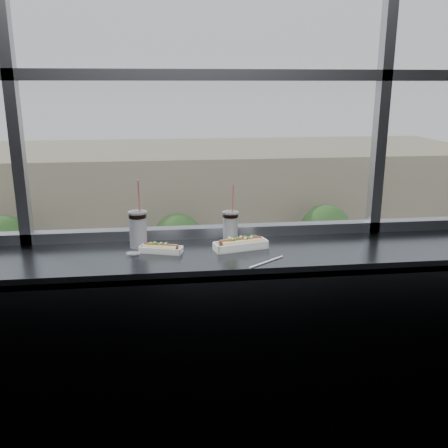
{
  "coord_description": "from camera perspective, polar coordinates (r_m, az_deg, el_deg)",
  "views": [
    {
      "loc": [
        -0.24,
        -1.26,
        1.95
      ],
      "look_at": [
        0.07,
        1.23,
        1.25
      ],
      "focal_mm": 40.0,
      "sensor_mm": 36.0,
      "label": 1
    }
  ],
  "objects": [
    {
      "name": "car_near_d",
      "position": [
        23.35,
        12.34,
        -15.41
      ],
      "size": [
        2.78,
        6.02,
        1.96
      ],
      "primitive_type": "imported",
      "rotation": [
        0.0,
        0.0,
        1.52
      ],
      "color": "white",
      "rests_on": "street_asphalt"
    },
    {
      "name": "car_far_b",
      "position": [
        29.53,
        0.45,
        -8.25
      ],
      "size": [
        2.47,
        5.6,
        1.84
      ],
      "primitive_type": "imported",
      "rotation": [
        0.0,
        0.0,
        1.6
      ],
      "color": "maroon",
      "rests_on": "street_asphalt"
    },
    {
      "name": "far_building",
      "position": [
        41.73,
        -6.6,
        3.17
      ],
      "size": [
        50.0,
        14.0,
        8.0
      ],
      "primitive_type": "cube",
      "color": "gray",
      "rests_on": "plaza_ground"
    },
    {
      "name": "soda_cup_left",
      "position": [
        2.72,
        -9.8,
        -0.4
      ],
      "size": [
        0.1,
        0.1,
        0.38
      ],
      "color": "white",
      "rests_on": "counter"
    },
    {
      "name": "wrapper",
      "position": [
        2.62,
        -10.35,
        -3.28
      ],
      "size": [
        0.09,
        0.06,
        0.02
      ],
      "primitive_type": "ellipsoid",
      "color": "silver",
      "rests_on": "counter"
    },
    {
      "name": "car_far_c",
      "position": [
        31.67,
        15.88,
        -7.17
      ],
      "size": [
        2.72,
        5.72,
        1.85
      ],
      "primitive_type": "imported",
      "rotation": [
        0.0,
        0.0,
        1.5
      ],
      "color": "beige",
      "rests_on": "street_asphalt"
    },
    {
      "name": "window_mullions",
      "position": [
        2.79,
        -2.21,
        22.84
      ],
      "size": [
        6.0,
        0.08,
        2.4
      ],
      "primitive_type": null,
      "color": "gray",
      "rests_on": "ground"
    },
    {
      "name": "far_sidewalk",
      "position": [
        33.37,
        -6.16,
        -7.24
      ],
      "size": [
        80.0,
        6.0,
        0.04
      ],
      "primitive_type": "cube",
      "color": "beige",
      "rests_on": "plaza_ground"
    },
    {
      "name": "window_glass",
      "position": [
        2.81,
        -2.25,
        22.79
      ],
      "size": [
        6.0,
        0.0,
        6.0
      ],
      "primitive_type": "plane",
      "rotation": [
        1.57,
        0.0,
        0.0
      ],
      "color": "silver",
      "rests_on": "ground"
    },
    {
      "name": "plaza_ground",
      "position": [
        48.04,
        -6.53,
        -0.08
      ],
      "size": [
        120.0,
        120.0,
        0.0
      ],
      "primitive_type": "plane",
      "color": "beige",
      "rests_on": "ground"
    },
    {
      "name": "wall_back_lower",
      "position": [
        3.1,
        -1.87,
        -11.2
      ],
      "size": [
        6.0,
        0.0,
        6.0
      ],
      "primitive_type": "plane",
      "rotation": [
        1.57,
        0.0,
        0.0
      ],
      "color": "black",
      "rests_on": "ground"
    },
    {
      "name": "hotdog_tray_left",
      "position": [
        2.64,
        -7.23,
        -2.78
      ],
      "size": [
        0.24,
        0.14,
        0.06
      ],
      "rotation": [
        0.0,
        0.0,
        -0.31
      ],
      "color": "white",
      "rests_on": "counter"
    },
    {
      "name": "tree_center",
      "position": [
        32.21,
        -5.3,
        -1.64
      ],
      "size": [
        3.22,
        3.22,
        5.03
      ],
      "color": "#47382B",
      "rests_on": "far_sidewalk"
    },
    {
      "name": "tree_left",
      "position": [
        33.63,
        -23.77,
        -1.93
      ],
      "size": [
        3.36,
        3.36,
        5.25
      ],
      "color": "#47382B",
      "rests_on": "far_sidewalk"
    },
    {
      "name": "counter_fascia",
      "position": [
        2.64,
        -0.76,
        -16.37
      ],
      "size": [
        6.0,
        0.04,
        1.04
      ],
      "primitive_type": "cube",
      "color": "#4A4F55",
      "rests_on": "ground"
    },
    {
      "name": "pedestrian_c",
      "position": [
        34.0,
        3.12,
        -4.92
      ],
      "size": [
        0.87,
        0.65,
        1.95
      ],
      "primitive_type": "imported",
      "rotation": [
        0.0,
        0.0,
        3.14
      ],
      "color": "#66605B",
      "rests_on": "far_sidewalk"
    },
    {
      "name": "soda_cup_right",
      "position": [
        2.76,
        0.73,
        -0.18
      ],
      "size": [
        0.09,
        0.09,
        0.34
      ],
      "color": "white",
      "rests_on": "counter"
    },
    {
      "name": "pedestrian_a",
      "position": [
        34.08,
        -13.83,
        -5.2
      ],
      "size": [
        0.92,
        0.69,
        2.07
      ],
      "primitive_type": "imported",
      "rotation": [
        0.0,
        0.0,
        3.14
      ],
      "color": "#66605B",
      "rests_on": "far_sidewalk"
    },
    {
      "name": "loose_straw",
      "position": [
        2.48,
        4.85,
        -4.34
      ],
      "size": [
        0.2,
        0.15,
        0.01
      ],
      "primitive_type": "cylinder",
      "rotation": [
        0.0,
        1.57,
        0.63
      ],
      "color": "white",
      "rests_on": "counter"
    },
    {
      "name": "tree_right",
      "position": [
        33.86,
        11.52,
        -0.69
      ],
      "size": [
        3.4,
        3.4,
        5.31
      ],
      "color": "#47382B",
      "rests_on": "far_sidewalk"
    },
    {
      "name": "hotdog_tray_right",
      "position": [
        2.67,
        1.93,
        -2.28
      ],
      "size": [
        0.3,
        0.16,
        0.07
      ],
      "rotation": [
        0.0,
        0.0,
        0.23
      ],
      "color": "white",
      "rests_on": "counter"
    },
    {
      "name": "pedestrian_d",
      "position": [
        34.37,
        10.38,
        -4.67
      ],
      "size": [
        0.75,
        1.0,
        2.24
      ],
      "primitive_type": "imported",
      "rotation": [
        0.0,
        0.0,
        4.71
      ],
      "color": "#66605B",
      "rests_on": "far_sidewalk"
    },
    {
      "name": "counter",
      "position": [
        2.64,
        -1.41,
        -3.81
      ],
      "size": [
        6.0,
        0.55,
        0.06
      ],
      "primitive_type": "cube",
      "color": "#4A4F55",
      "rests_on": "ground"
    },
    {
      "name": "street_asphalt",
      "position": [
        26.17,
        -5.8,
        -14.01
      ],
      "size": [
        80.0,
        10.0,
        0.06
      ],
      "primitive_type": "cube",
      "color": "black",
      "rests_on": "plaza_ground"
    }
  ]
}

